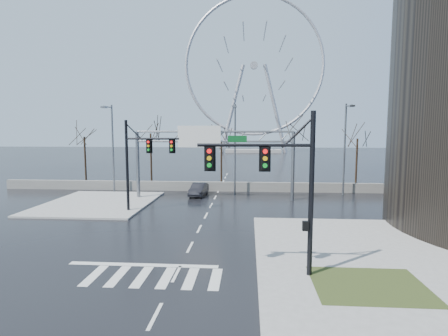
# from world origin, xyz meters

# --- Properties ---
(ground) EXTENTS (260.00, 260.00, 0.00)m
(ground) POSITION_xyz_m (0.00, 0.00, 0.00)
(ground) COLOR black
(ground) RESTS_ON ground
(sidewalk_right_ext) EXTENTS (12.00, 10.00, 0.15)m
(sidewalk_right_ext) POSITION_xyz_m (10.00, 2.00, 0.07)
(sidewalk_right_ext) COLOR gray
(sidewalk_right_ext) RESTS_ON ground
(sidewalk_far) EXTENTS (10.00, 12.00, 0.15)m
(sidewalk_far) POSITION_xyz_m (-11.00, 12.00, 0.07)
(sidewalk_far) COLOR gray
(sidewalk_far) RESTS_ON ground
(grass_strip) EXTENTS (5.00, 4.00, 0.02)m
(grass_strip) POSITION_xyz_m (9.00, -5.00, 0.15)
(grass_strip) COLOR #323C19
(grass_strip) RESTS_ON sidewalk_near
(barrier_wall) EXTENTS (52.00, 0.50, 1.10)m
(barrier_wall) POSITION_xyz_m (0.00, 20.00, 0.55)
(barrier_wall) COLOR slate
(barrier_wall) RESTS_ON ground
(signal_mast_near) EXTENTS (5.52, 0.41, 8.00)m
(signal_mast_near) POSITION_xyz_m (5.14, -4.04, 4.87)
(signal_mast_near) COLOR black
(signal_mast_near) RESTS_ON ground
(signal_mast_far) EXTENTS (4.72, 0.41, 8.00)m
(signal_mast_far) POSITION_xyz_m (-5.87, 8.96, 4.83)
(signal_mast_far) COLOR black
(signal_mast_far) RESTS_ON ground
(sign_gantry) EXTENTS (16.36, 0.40, 7.60)m
(sign_gantry) POSITION_xyz_m (-0.38, 14.96, 5.18)
(sign_gantry) COLOR slate
(sign_gantry) RESTS_ON ground
(streetlight_left) EXTENTS (0.50, 2.55, 10.00)m
(streetlight_left) POSITION_xyz_m (-12.00, 18.16, 5.89)
(streetlight_left) COLOR slate
(streetlight_left) RESTS_ON ground
(streetlight_mid) EXTENTS (0.50, 2.55, 10.00)m
(streetlight_mid) POSITION_xyz_m (2.00, 18.16, 5.89)
(streetlight_mid) COLOR slate
(streetlight_mid) RESTS_ON ground
(streetlight_right) EXTENTS (0.50, 2.55, 10.00)m
(streetlight_right) POSITION_xyz_m (14.00, 18.16, 5.89)
(streetlight_right) COLOR slate
(streetlight_right) RESTS_ON ground
(tree_far_left) EXTENTS (3.50, 3.50, 7.00)m
(tree_far_left) POSITION_xyz_m (-18.00, 24.00, 5.57)
(tree_far_left) COLOR black
(tree_far_left) RESTS_ON ground
(tree_left) EXTENTS (3.75, 3.75, 7.50)m
(tree_left) POSITION_xyz_m (-9.00, 23.50, 5.98)
(tree_left) COLOR black
(tree_left) RESTS_ON ground
(tree_center) EXTENTS (3.25, 3.25, 6.50)m
(tree_center) POSITION_xyz_m (0.00, 24.50, 5.17)
(tree_center) COLOR black
(tree_center) RESTS_ON ground
(tree_right) EXTENTS (3.90, 3.90, 7.80)m
(tree_right) POSITION_xyz_m (9.00, 23.50, 6.22)
(tree_right) COLOR black
(tree_right) RESTS_ON ground
(tree_far_right) EXTENTS (3.40, 3.40, 6.80)m
(tree_far_right) POSITION_xyz_m (17.00, 24.00, 5.41)
(tree_far_right) COLOR black
(tree_far_right) RESTS_ON ground
(ferris_wheel) EXTENTS (45.00, 6.00, 50.91)m
(ferris_wheel) POSITION_xyz_m (5.00, 95.00, 26.13)
(ferris_wheel) COLOR gray
(ferris_wheel) RESTS_ON ground
(car) EXTENTS (1.81, 4.27, 1.37)m
(car) POSITION_xyz_m (-1.91, 17.00, 0.68)
(car) COLOR black
(car) RESTS_ON ground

